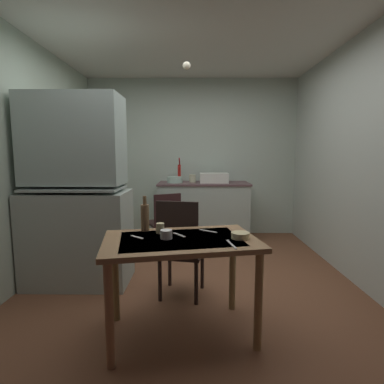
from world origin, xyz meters
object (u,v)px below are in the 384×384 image
at_px(chair_by_counter, 165,221).
at_px(mixing_bowl_counter, 175,180).
at_px(sink_basin, 214,178).
at_px(chair_far_side, 180,248).
at_px(mug_dark, 166,234).
at_px(dining_table, 181,252).
at_px(glass_bottle, 145,217).
at_px(hand_pump, 179,172).
at_px(serving_bowl_wide, 240,235).
at_px(hutch_cabinet, 77,198).

bearing_deg(chair_by_counter, mixing_bowl_counter, 80.96).
xyz_separation_m(sink_basin, chair_by_counter, (-0.72, -0.70, -0.54)).
distance_m(chair_far_side, mug_dark, 0.64).
relative_size(dining_table, glass_bottle, 4.33).
height_order(mixing_bowl_counter, mug_dark, mixing_bowl_counter).
height_order(hand_pump, chair_far_side, hand_pump).
xyz_separation_m(sink_basin, mug_dark, (-0.51, -2.62, -0.21)).
height_order(sink_basin, dining_table, sink_basin).
height_order(dining_table, serving_bowl_wide, serving_bowl_wide).
bearing_deg(hutch_cabinet, sink_basin, 48.29).
bearing_deg(hutch_cabinet, glass_bottle, -40.24).
relative_size(hutch_cabinet, mug_dark, 21.93).
xyz_separation_m(sink_basin, dining_table, (-0.40, -2.61, -0.35)).
bearing_deg(hand_pump, sink_basin, -4.71).
bearing_deg(mixing_bowl_counter, serving_bowl_wide, -75.82).
relative_size(hutch_cabinet, chair_by_counter, 2.34).
bearing_deg(serving_bowl_wide, chair_far_side, 129.98).
distance_m(sink_basin, mug_dark, 2.67).
height_order(serving_bowl_wide, mug_dark, mug_dark).
distance_m(mixing_bowl_counter, chair_far_side, 2.05).
distance_m(chair_far_side, chair_by_counter, 1.37).
height_order(hand_pump, mixing_bowl_counter, hand_pump).
height_order(dining_table, chair_by_counter, chair_by_counter).
bearing_deg(hutch_cabinet, mixing_bowl_counter, 61.34).
distance_m(hutch_cabinet, hand_pump, 2.00).
bearing_deg(glass_bottle, mug_dark, -50.05).
distance_m(mixing_bowl_counter, glass_bottle, 2.34).
xyz_separation_m(dining_table, chair_by_counter, (-0.31, 1.91, -0.19)).
distance_m(sink_basin, chair_far_side, 2.15).
distance_m(dining_table, serving_bowl_wide, 0.45).
distance_m(sink_basin, hand_pump, 0.56).
bearing_deg(hand_pump, dining_table, -86.89).
bearing_deg(hand_pump, chair_far_side, -86.94).
bearing_deg(sink_basin, hand_pump, 175.29).
xyz_separation_m(hutch_cabinet, glass_bottle, (0.81, -0.69, -0.05)).
bearing_deg(dining_table, mixing_bowl_counter, 94.65).
bearing_deg(mixing_bowl_counter, chair_far_side, -84.97).
distance_m(hutch_cabinet, mixing_bowl_counter, 1.88).
height_order(hand_pump, glass_bottle, hand_pump).
bearing_deg(serving_bowl_wide, sink_basin, 90.71).
bearing_deg(chair_by_counter, mug_dark, -83.82).
height_order(mixing_bowl_counter, glass_bottle, glass_bottle).
relative_size(mixing_bowl_counter, dining_table, 0.20).
distance_m(hutch_cabinet, sink_basin, 2.28).
height_order(hand_pump, mug_dark, hand_pump).
bearing_deg(sink_basin, serving_bowl_wide, -89.29).
relative_size(dining_table, mug_dark, 13.82).
xyz_separation_m(hand_pump, chair_by_counter, (-0.17, -0.75, -0.63)).
bearing_deg(mixing_bowl_counter, glass_bottle, -92.15).
xyz_separation_m(mug_dark, glass_bottle, (-0.19, 0.23, 0.08)).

